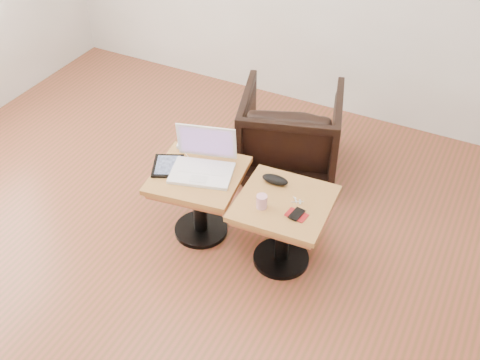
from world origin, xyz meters
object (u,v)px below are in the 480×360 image
at_px(side_table_left, 199,188).
at_px(striped_cup, 262,202).
at_px(laptop, 203,163).
at_px(armchair, 290,133).
at_px(side_table_right, 284,217).

bearing_deg(side_table_left, striped_cup, -20.89).
height_order(laptop, striped_cup, laptop).
relative_size(side_table_left, laptop, 1.38).
bearing_deg(striped_cup, laptop, 161.77).
bearing_deg(armchair, side_table_right, 93.28).
height_order(side_table_right, striped_cup, striped_cup).
xyz_separation_m(laptop, armchair, (0.23, 0.82, -0.21)).
bearing_deg(armchair, laptop, 57.20).
bearing_deg(side_table_left, side_table_right, -8.43).
relative_size(side_table_left, striped_cup, 7.44).
bearing_deg(laptop, side_table_right, -20.82).
distance_m(side_table_left, laptop, 0.18).
bearing_deg(armchair, striped_cup, 86.09).
xyz_separation_m(striped_cup, armchair, (-0.23, 0.98, -0.20)).
distance_m(side_table_right, armchair, 0.93).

